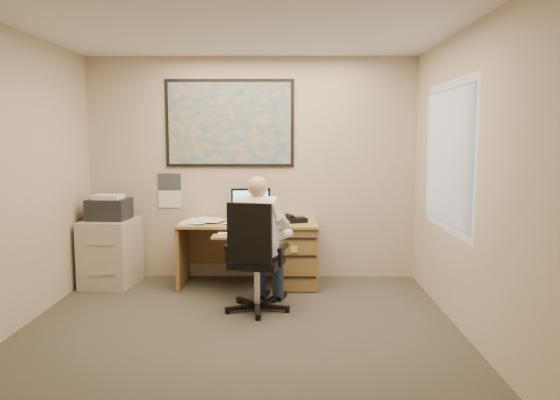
{
  "coord_description": "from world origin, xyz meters",
  "views": [
    {
      "loc": [
        0.43,
        -4.43,
        1.74
      ],
      "look_at": [
        0.36,
        1.3,
        1.07
      ],
      "focal_mm": 35.0,
      "sensor_mm": 36.0,
      "label": 1
    }
  ],
  "objects_px": {
    "desk": "(277,247)",
    "person": "(257,244)",
    "filing_cabinet": "(111,246)",
    "office_chair": "(258,280)"
  },
  "relations": [
    {
      "from": "desk",
      "to": "office_chair",
      "type": "xyz_separation_m",
      "value": [
        -0.17,
        -1.04,
        -0.12
      ]
    },
    {
      "from": "filing_cabinet",
      "to": "office_chair",
      "type": "distance_m",
      "value": 2.05
    },
    {
      "from": "office_chair",
      "to": "person",
      "type": "bearing_deg",
      "value": 111.8
    },
    {
      "from": "filing_cabinet",
      "to": "person",
      "type": "xyz_separation_m",
      "value": [
        1.78,
        -0.91,
        0.22
      ]
    },
    {
      "from": "desk",
      "to": "filing_cabinet",
      "type": "xyz_separation_m",
      "value": [
        -1.96,
        -0.04,
        0.02
      ]
    },
    {
      "from": "filing_cabinet",
      "to": "office_chair",
      "type": "xyz_separation_m",
      "value": [
        1.79,
        -0.99,
        -0.13
      ]
    },
    {
      "from": "filing_cabinet",
      "to": "office_chair",
      "type": "bearing_deg",
      "value": -24.23
    },
    {
      "from": "desk",
      "to": "person",
      "type": "height_order",
      "value": "person"
    },
    {
      "from": "office_chair",
      "to": "desk",
      "type": "bearing_deg",
      "value": 93.9
    },
    {
      "from": "person",
      "to": "desk",
      "type": "bearing_deg",
      "value": 96.02
    }
  ]
}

